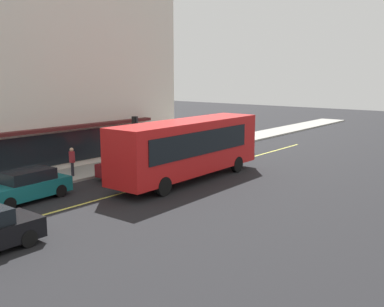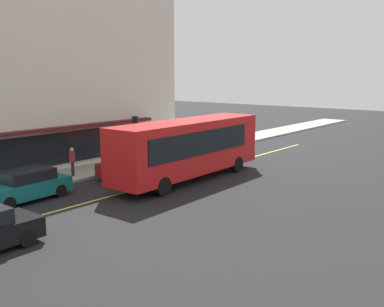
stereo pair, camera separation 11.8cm
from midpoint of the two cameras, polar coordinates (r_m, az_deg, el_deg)
name	(u,v)px [view 1 (the left image)]	position (r m, az deg, el deg)	size (l,w,h in m)	color
ground	(158,183)	(25.28, -4.57, -3.84)	(120.00, 120.00, 0.00)	black
sidewalk	(97,169)	(29.08, -12.23, -2.02)	(80.00, 3.12, 0.15)	#9E9B93
lane_centre_stripe	(158,183)	(25.28, -4.57, -3.83)	(36.00, 0.16, 0.01)	#D8D14C
storefront_building	(2,59)	(33.69, -23.38, 11.13)	(22.37, 12.41, 14.30)	silver
bus	(189,146)	(25.64, -0.54, 0.92)	(11.17, 2.76, 3.50)	red
traffic_light	(135,129)	(29.78, -7.41, 3.21)	(0.30, 0.52, 3.20)	#2D2D33
car_teal	(26,186)	(23.13, -20.76, -3.92)	(4.39, 2.04, 1.52)	#14666B
car_maroon	(131,164)	(27.02, -7.97, -1.37)	(4.38, 2.02, 1.52)	maroon
pedestrian_near_storefront	(72,159)	(27.08, -15.34, -0.70)	(0.34, 0.34, 1.70)	black
pedestrian_mid_block	(146,146)	(31.48, -6.05, 0.92)	(0.34, 0.34, 1.55)	black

